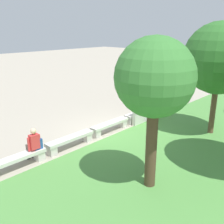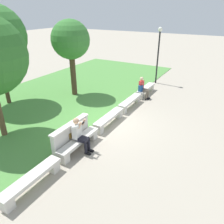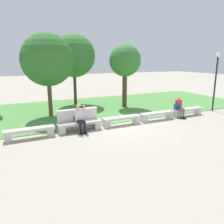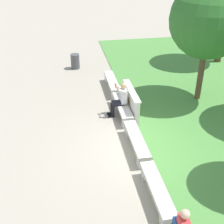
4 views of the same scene
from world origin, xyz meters
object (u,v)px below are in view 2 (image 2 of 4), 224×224
object	(u,v)px
bench_main	(32,180)
tree_left_background	(71,41)
bench_near	(79,142)
bench_mid	(109,118)
backpack	(141,88)
bench_end	(146,89)
person_photographer	(80,133)
lamp_post	(159,47)
person_distant	(143,87)
bench_far	(130,102)

from	to	relation	value
bench_main	tree_left_background	bearing A→B (deg)	29.22
bench_near	bench_mid	bearing A→B (deg)	0.00
backpack	tree_left_background	distance (m)	4.76
bench_end	person_photographer	bearing A→B (deg)	-179.34
person_photographer	backpack	world-z (taller)	person_photographer
bench_end	tree_left_background	distance (m)	5.24
tree_left_background	person_photographer	bearing A→B (deg)	-139.49
backpack	lamp_post	size ratio (longest dim) A/B	0.12
bench_mid	person_photographer	distance (m)	2.29
person_distant	lamp_post	size ratio (longest dim) A/B	0.34
tree_left_background	bench_mid	bearing A→B (deg)	-120.86
bench_mid	tree_left_background	xyz separation A→B (m)	(2.25, 3.76, 2.88)
backpack	tree_left_background	xyz separation A→B (m)	(-1.40, 3.76, 2.56)
person_distant	lamp_post	world-z (taller)	lamp_post
bench_near	person_photographer	bearing A→B (deg)	-95.60
bench_far	person_distant	size ratio (longest dim) A/B	1.65
tree_left_background	bench_far	bearing A→B (deg)	-90.12
person_photographer	backpack	bearing A→B (deg)	0.78
backpack	person_distant	bearing A→B (deg)	-27.10
person_distant	bench_main	bearing A→B (deg)	179.54
bench_mid	person_distant	distance (m)	3.79
person_distant	tree_left_background	xyz separation A→B (m)	(-1.53, 3.82, 2.52)
person_photographer	tree_left_background	size ratio (longest dim) A/B	0.31
bench_end	lamp_post	xyz separation A→B (m)	(2.43, 0.21, 2.14)
person_photographer	bench_main	bearing A→B (deg)	178.01
bench_end	person_photographer	size ratio (longest dim) A/B	1.58
bench_mid	bench_far	bearing A→B (deg)	0.00
bench_end	person_distant	distance (m)	0.79
person_photographer	backpack	size ratio (longest dim) A/B	3.08
bench_mid	bench_end	bearing A→B (deg)	0.00
person_distant	bench_end	bearing A→B (deg)	5.42
bench_far	tree_left_background	bearing A→B (deg)	89.88
bench_near	person_photographer	xyz separation A→B (m)	(-0.01, -0.08, 0.43)
bench_near	bench_far	size ratio (longest dim) A/B	1.00
bench_main	bench_near	distance (m)	2.24
bench_main	bench_far	distance (m)	6.71
backpack	bench_near	bearing A→B (deg)	-179.98
bench_far	bench_near	bearing A→B (deg)	180.00
bench_near	backpack	size ratio (longest dim) A/B	4.87
bench_mid	bench_far	size ratio (longest dim) A/B	1.00
person_photographer	tree_left_background	xyz separation A→B (m)	(4.49, 3.84, 2.45)
person_photographer	lamp_post	world-z (taller)	lamp_post
tree_left_background	bench_near	bearing A→B (deg)	-140.02
backpack	lamp_post	bearing A→B (deg)	3.67
tree_left_background	lamp_post	size ratio (longest dim) A/B	1.16
bench_far	bench_main	bearing A→B (deg)	180.00
bench_far	lamp_post	world-z (taller)	lamp_post
bench_mid	person_photographer	size ratio (longest dim) A/B	1.58
bench_far	backpack	distance (m)	1.44
person_photographer	tree_left_background	distance (m)	6.39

